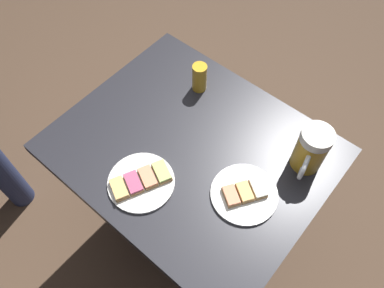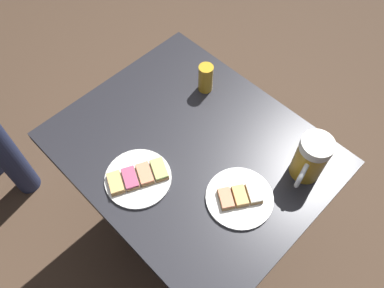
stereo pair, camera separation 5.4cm
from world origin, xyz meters
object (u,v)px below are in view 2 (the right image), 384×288
(plate_near, at_px, (240,197))
(beer_mug, at_px, (310,159))
(plate_far, at_px, (138,178))
(beer_glass_small, at_px, (206,78))

(plate_near, xyz_separation_m, beer_mug, (-0.08, -0.21, 0.07))
(plate_near, xyz_separation_m, plate_far, (0.26, 0.17, 0.00))
(plate_far, distance_m, beer_glass_small, 0.42)
(plate_far, xyz_separation_m, beer_glass_small, (0.11, -0.40, 0.04))
(plate_far, bearing_deg, beer_glass_small, -75.12)
(beer_glass_small, bearing_deg, plate_far, 104.88)
(beer_mug, bearing_deg, beer_glass_small, -3.50)
(plate_near, distance_m, plate_far, 0.31)
(plate_near, height_order, beer_mug, beer_mug)
(plate_near, distance_m, beer_mug, 0.23)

